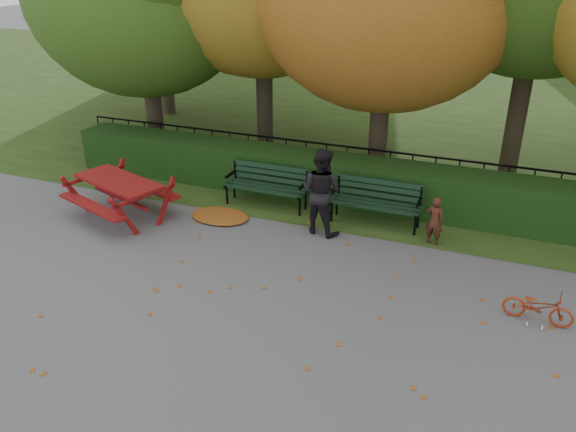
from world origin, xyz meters
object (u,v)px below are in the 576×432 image
at_px(bench_right, 377,199).
at_px(picnic_table, 119,188).
at_px(adult, 321,191).
at_px(bicycle, 538,307).
at_px(bench_left, 267,183).
at_px(child, 435,221).

xyz_separation_m(bench_right, picnic_table, (-4.96, -1.71, 0.14)).
bearing_deg(adult, bicycle, 169.90).
distance_m(picnic_table, bicycle, 8.06).
bearing_deg(bench_left, bench_right, 0.00).
bearing_deg(child, bicycle, 145.28).
relative_size(picnic_table, adult, 1.38).
bearing_deg(child, bench_right, -10.05).
height_order(picnic_table, child, child).
relative_size(bench_left, child, 1.88).
bearing_deg(bicycle, bench_right, 56.06).
bearing_deg(bench_right, bench_left, 180.00).
bearing_deg(picnic_table, bicycle, 13.20).
xyz_separation_m(picnic_table, bicycle, (8.02, -0.74, -0.40)).
xyz_separation_m(bench_left, bicycle, (5.45, -2.45, -0.26)).
bearing_deg(bench_right, child, -22.19).
xyz_separation_m(adult, bicycle, (3.97, -1.65, -0.60)).
relative_size(bench_left, bench_right, 1.00).
distance_m(picnic_table, child, 6.31).
relative_size(child, adult, 0.55).
xyz_separation_m(bench_right, adult, (-0.92, -0.80, 0.34)).
relative_size(bench_right, bicycle, 1.80).
height_order(bench_left, adult, adult).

